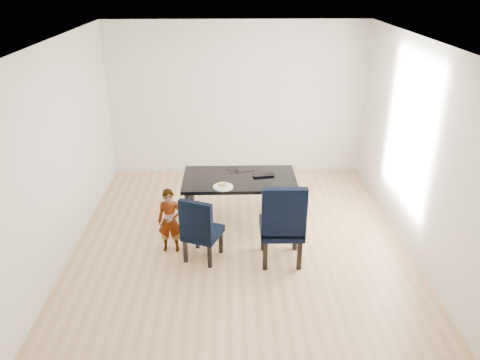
{
  "coord_description": "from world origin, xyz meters",
  "views": [
    {
      "loc": [
        -0.14,
        -5.54,
        3.46
      ],
      "look_at": [
        0.0,
        0.2,
        0.85
      ],
      "focal_mm": 35.0,
      "sensor_mm": 36.0,
      "label": 1
    }
  ],
  "objects_px": {
    "plate": "(223,187)",
    "laptop": "(263,174)",
    "chair_right": "(282,221)",
    "child": "(170,221)",
    "dining_table": "(240,201)",
    "chair_left": "(203,227)"
  },
  "relations": [
    {
      "from": "dining_table",
      "to": "chair_right",
      "type": "xyz_separation_m",
      "value": [
        0.51,
        -0.93,
        0.19
      ]
    },
    {
      "from": "chair_right",
      "to": "child",
      "type": "relative_size",
      "value": 1.27
    },
    {
      "from": "plate",
      "to": "laptop",
      "type": "bearing_deg",
      "value": 36.4
    },
    {
      "from": "chair_right",
      "to": "laptop",
      "type": "distance_m",
      "value": 1.06
    },
    {
      "from": "plate",
      "to": "laptop",
      "type": "relative_size",
      "value": 0.87
    },
    {
      "from": "child",
      "to": "laptop",
      "type": "height_order",
      "value": "child"
    },
    {
      "from": "plate",
      "to": "chair_left",
      "type": "bearing_deg",
      "value": -115.39
    },
    {
      "from": "chair_left",
      "to": "plate",
      "type": "bearing_deg",
      "value": 86.77
    },
    {
      "from": "dining_table",
      "to": "chair_right",
      "type": "height_order",
      "value": "chair_right"
    },
    {
      "from": "laptop",
      "to": "plate",
      "type": "bearing_deg",
      "value": 27.49
    },
    {
      "from": "chair_left",
      "to": "chair_right",
      "type": "height_order",
      "value": "chair_right"
    },
    {
      "from": "dining_table",
      "to": "chair_left",
      "type": "distance_m",
      "value": 1.0
    },
    {
      "from": "chair_left",
      "to": "chair_right",
      "type": "distance_m",
      "value": 1.01
    },
    {
      "from": "dining_table",
      "to": "chair_right",
      "type": "relative_size",
      "value": 1.42
    },
    {
      "from": "child",
      "to": "laptop",
      "type": "bearing_deg",
      "value": 33.19
    },
    {
      "from": "chair_left",
      "to": "child",
      "type": "xyz_separation_m",
      "value": [
        -0.44,
        0.19,
        -0.01
      ]
    },
    {
      "from": "chair_left",
      "to": "child",
      "type": "relative_size",
      "value": 1.01
    },
    {
      "from": "child",
      "to": "dining_table",
      "type": "bearing_deg",
      "value": 37.75
    },
    {
      "from": "child",
      "to": "chair_left",
      "type": "bearing_deg",
      "value": -21.88
    },
    {
      "from": "dining_table",
      "to": "plate",
      "type": "bearing_deg",
      "value": -125.83
    },
    {
      "from": "chair_left",
      "to": "plate",
      "type": "distance_m",
      "value": 0.68
    },
    {
      "from": "chair_right",
      "to": "laptop",
      "type": "xyz_separation_m",
      "value": [
        -0.17,
        1.03,
        0.2
      ]
    }
  ]
}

